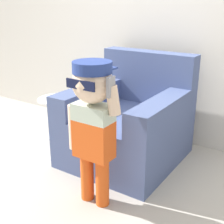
# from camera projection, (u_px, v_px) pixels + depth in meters

# --- Properties ---
(ground_plane) EXTENTS (10.00, 10.00, 0.00)m
(ground_plane) POSITION_uv_depth(u_px,v_px,m) (125.00, 164.00, 2.86)
(ground_plane) COLOR #ADA89E
(wall_back) EXTENTS (10.00, 0.05, 2.60)m
(wall_back) POSITION_uv_depth(u_px,v_px,m) (168.00, 13.00, 3.03)
(wall_back) COLOR silver
(wall_back) RESTS_ON ground_plane
(armchair) EXTENTS (0.94, 1.02, 0.96)m
(armchair) POSITION_uv_depth(u_px,v_px,m) (129.00, 124.00, 2.89)
(armchair) COLOR #475684
(armchair) RESTS_ON ground_plane
(person_child) EXTENTS (0.43, 0.32, 1.05)m
(person_child) POSITION_uv_depth(u_px,v_px,m) (93.00, 113.00, 2.10)
(person_child) COLOR #E05119
(person_child) RESTS_ON ground_plane
(side_table) EXTENTS (0.41, 0.41, 0.44)m
(side_table) POSITION_uv_depth(u_px,v_px,m) (58.00, 114.00, 3.33)
(side_table) COLOR white
(side_table) RESTS_ON ground_plane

